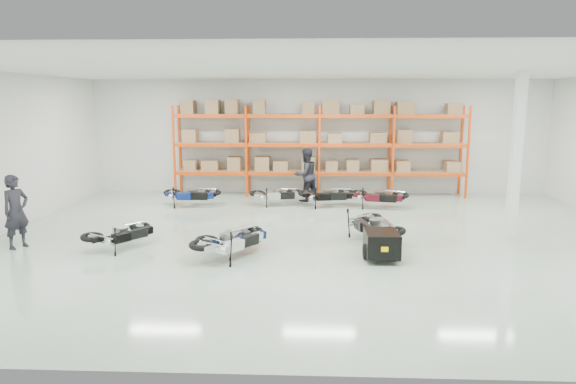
{
  "coord_description": "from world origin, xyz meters",
  "views": [
    {
      "loc": [
        -0.37,
        -13.52,
        3.78
      ],
      "look_at": [
        -0.99,
        1.07,
        1.1
      ],
      "focal_mm": 32.0,
      "sensor_mm": 36.0,
      "label": 1
    }
  ],
  "objects_px": {
    "trailer": "(382,244)",
    "person_left": "(16,212)",
    "moto_touring_right": "(374,221)",
    "person_back": "(306,175)",
    "moto_blue_centre": "(235,234)",
    "moto_back_d": "(379,193)",
    "moto_back_c": "(327,191)",
    "moto_silver_left": "(231,236)",
    "moto_black_far_left": "(121,230)",
    "moto_back_a": "(191,191)",
    "moto_back_b": "(277,191)"
  },
  "relations": [
    {
      "from": "moto_back_b",
      "to": "moto_back_d",
      "type": "relative_size",
      "value": 0.94
    },
    {
      "from": "trailer",
      "to": "moto_black_far_left",
      "type": "bearing_deg",
      "value": 173.89
    },
    {
      "from": "person_back",
      "to": "person_left",
      "type": "bearing_deg",
      "value": 4.73
    },
    {
      "from": "moto_silver_left",
      "to": "moto_black_far_left",
      "type": "xyz_separation_m",
      "value": [
        -2.9,
        0.65,
        -0.04
      ]
    },
    {
      "from": "moto_touring_right",
      "to": "moto_silver_left",
      "type": "bearing_deg",
      "value": -170.9
    },
    {
      "from": "moto_blue_centre",
      "to": "trailer",
      "type": "distance_m",
      "value": 3.55
    },
    {
      "from": "moto_blue_centre",
      "to": "moto_silver_left",
      "type": "height_order",
      "value": "moto_silver_left"
    },
    {
      "from": "moto_black_far_left",
      "to": "moto_back_c",
      "type": "relative_size",
      "value": 0.94
    },
    {
      "from": "trailer",
      "to": "person_back",
      "type": "height_order",
      "value": "person_back"
    },
    {
      "from": "moto_blue_centre",
      "to": "moto_back_d",
      "type": "distance_m",
      "value": 6.98
    },
    {
      "from": "moto_silver_left",
      "to": "moto_back_d",
      "type": "relative_size",
      "value": 1.01
    },
    {
      "from": "moto_back_b",
      "to": "moto_back_d",
      "type": "height_order",
      "value": "moto_back_d"
    },
    {
      "from": "moto_silver_left",
      "to": "trailer",
      "type": "xyz_separation_m",
      "value": [
        3.57,
        0.0,
        -0.14
      ]
    },
    {
      "from": "trailer",
      "to": "person_left",
      "type": "height_order",
      "value": "person_left"
    },
    {
      "from": "moto_blue_centre",
      "to": "moto_back_a",
      "type": "bearing_deg",
      "value": -20.82
    },
    {
      "from": "person_left",
      "to": "person_back",
      "type": "height_order",
      "value": "person_back"
    },
    {
      "from": "moto_silver_left",
      "to": "trailer",
      "type": "height_order",
      "value": "moto_silver_left"
    },
    {
      "from": "moto_back_a",
      "to": "moto_back_d",
      "type": "distance_m",
      "value": 6.61
    },
    {
      "from": "moto_silver_left",
      "to": "person_back",
      "type": "xyz_separation_m",
      "value": [
        1.72,
        7.02,
        0.45
      ]
    },
    {
      "from": "moto_blue_centre",
      "to": "moto_back_c",
      "type": "distance_m",
      "value": 6.21
    },
    {
      "from": "moto_touring_right",
      "to": "moto_back_d",
      "type": "height_order",
      "value": "moto_touring_right"
    },
    {
      "from": "trailer",
      "to": "moto_back_a",
      "type": "height_order",
      "value": "moto_back_a"
    },
    {
      "from": "moto_silver_left",
      "to": "trailer",
      "type": "bearing_deg",
      "value": -143.34
    },
    {
      "from": "trailer",
      "to": "moto_back_c",
      "type": "relative_size",
      "value": 0.93
    },
    {
      "from": "moto_back_a",
      "to": "moto_blue_centre",
      "type": "bearing_deg",
      "value": -157.47
    },
    {
      "from": "moto_back_b",
      "to": "person_back",
      "type": "height_order",
      "value": "person_back"
    },
    {
      "from": "moto_silver_left",
      "to": "moto_back_c",
      "type": "height_order",
      "value": "moto_silver_left"
    },
    {
      "from": "person_left",
      "to": "moto_back_d",
      "type": "bearing_deg",
      "value": -35.87
    },
    {
      "from": "moto_silver_left",
      "to": "moto_black_far_left",
      "type": "relative_size",
      "value": 1.07
    },
    {
      "from": "person_back",
      "to": "trailer",
      "type": "bearing_deg",
      "value": 68.28
    },
    {
      "from": "moto_back_d",
      "to": "person_left",
      "type": "distance_m",
      "value": 11.19
    },
    {
      "from": "moto_back_d",
      "to": "person_back",
      "type": "distance_m",
      "value": 2.81
    },
    {
      "from": "moto_black_far_left",
      "to": "person_back",
      "type": "bearing_deg",
      "value": -88.29
    },
    {
      "from": "moto_back_d",
      "to": "moto_black_far_left",
      "type": "bearing_deg",
      "value": 139.71
    },
    {
      "from": "moto_touring_right",
      "to": "person_back",
      "type": "relative_size",
      "value": 0.94
    },
    {
      "from": "moto_silver_left",
      "to": "moto_back_b",
      "type": "bearing_deg",
      "value": -59.77
    },
    {
      "from": "moto_black_far_left",
      "to": "person_left",
      "type": "height_order",
      "value": "person_left"
    },
    {
      "from": "moto_back_d",
      "to": "moto_silver_left",
      "type": "bearing_deg",
      "value": 157.6
    },
    {
      "from": "moto_black_far_left",
      "to": "moto_silver_left",
      "type": "bearing_deg",
      "value": -155.01
    },
    {
      "from": "moto_blue_centre",
      "to": "person_back",
      "type": "distance_m",
      "value": 6.87
    },
    {
      "from": "moto_touring_right",
      "to": "moto_back_c",
      "type": "xyz_separation_m",
      "value": [
        -1.08,
        4.49,
        -0.03
      ]
    },
    {
      "from": "moto_back_b",
      "to": "moto_back_a",
      "type": "bearing_deg",
      "value": 81.23
    },
    {
      "from": "moto_touring_right",
      "to": "trailer",
      "type": "distance_m",
      "value": 1.61
    },
    {
      "from": "moto_back_c",
      "to": "moto_back_d",
      "type": "height_order",
      "value": "moto_back_c"
    },
    {
      "from": "moto_back_d",
      "to": "trailer",
      "type": "bearing_deg",
      "value": -173.41
    },
    {
      "from": "moto_silver_left",
      "to": "moto_black_far_left",
      "type": "distance_m",
      "value": 2.98
    },
    {
      "from": "moto_silver_left",
      "to": "moto_touring_right",
      "type": "height_order",
      "value": "moto_touring_right"
    },
    {
      "from": "trailer",
      "to": "person_left",
      "type": "relative_size",
      "value": 0.86
    },
    {
      "from": "moto_touring_right",
      "to": "person_left",
      "type": "distance_m",
      "value": 9.2
    },
    {
      "from": "moto_silver_left",
      "to": "moto_back_a",
      "type": "xyz_separation_m",
      "value": [
        -2.34,
        5.95,
        0.0
      ]
    }
  ]
}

